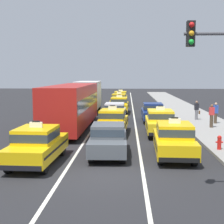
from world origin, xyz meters
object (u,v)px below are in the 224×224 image
Objects in this scene: fire_hydrant at (219,142)px; taxi_center_second at (113,121)px; taxi_center_sixth at (121,97)px; bus_left_second at (72,104)px; pedestrian_by_storefront at (212,116)px; box_truck_left_third at (89,95)px; taxi_right_nearest at (174,139)px; taxi_center_fifth at (119,100)px; pedestrian_near_crosswalk at (197,110)px; sedan_right_third at (153,112)px; sedan_center_nearest at (108,139)px; taxi_right_second at (160,122)px; pedestrian_far_corner at (216,113)px; sedan_center_third at (115,111)px; taxi_center_fourth at (119,105)px; taxi_left_nearest at (37,144)px.

taxi_center_second is at bearing 139.01° from fire_hydrant.
bus_left_second is at bearing -98.05° from taxi_center_sixth.
fire_hydrant is (-1.38, -7.15, -0.46)m from pedestrian_by_storefront.
taxi_right_nearest is (6.31, -18.75, -0.90)m from box_truck_left_third.
taxi_center_sixth is at bearing 81.95° from bus_left_second.
pedestrian_near_crosswalk is (6.89, -11.82, 0.07)m from taxi_center_fifth.
fire_hydrant is at bearing -100.94° from pedestrian_by_storefront.
sedan_right_third is at bearing -75.52° from taxi_center_fifth.
pedestrian_near_crosswalk is at bearing 60.86° from sedan_center_nearest.
taxi_center_fifth is (3.03, 16.12, -0.94)m from bus_left_second.
sedan_center_nearest is 6.58m from taxi_right_second.
bus_left_second is at bearing -156.56° from pedestrian_near_crosswalk.
bus_left_second is at bearing -168.57° from pedestrian_far_corner.
taxi_center_sixth is 1.06× the size of sedan_right_third.
sedan_center_third is at bearing -65.89° from box_truck_left_third.
bus_left_second is 6.84× the size of pedestrian_far_corner.
taxi_center_fourth is at bearing 87.70° from sedan_center_third.
sedan_center_third is at bearing 167.40° from pedestrian_far_corner.
pedestrian_near_crosswalk is at bearing 54.45° from taxi_left_nearest.
bus_left_second is 1.61× the size of box_truck_left_third.
pedestrian_by_storefront is at bearing 64.94° from taxi_right_nearest.
sedan_center_nearest is 12.85m from pedestrian_far_corner.
pedestrian_far_corner is (8.01, -1.79, 0.13)m from sedan_center_third.
taxi_right_nearest is 2.82× the size of pedestrian_far_corner.
bus_left_second is at bearing 90.06° from taxi_left_nearest.
taxi_left_nearest is 2.82× the size of pedestrian_far_corner.
pedestrian_far_corner reaches higher than sedan_right_third.
sedan_center_nearest is 0.93× the size of taxi_center_second.
taxi_center_fourth reaches higher than fire_hydrant.
bus_left_second is 10.67m from box_truck_left_third.
taxi_left_nearest reaches higher than pedestrian_by_storefront.
taxi_center_second is at bearing -151.68° from pedestrian_far_corner.
pedestrian_near_crosswalk is at bearing -40.39° from taxi_center_fourth.
taxi_left_nearest is at bearing -132.90° from pedestrian_far_corner.
sedan_center_third is at bearing 151.71° from pedestrian_by_storefront.
taxi_center_second is (3.05, -2.05, -0.94)m from bus_left_second.
taxi_center_fourth reaches higher than sedan_right_third.
taxi_center_sixth is at bearing 90.02° from sedan_center_nearest.
taxi_left_nearest is at bearing -152.13° from sedan_center_nearest.
taxi_center_fourth is (3.20, 10.02, -0.94)m from bus_left_second.
pedestrian_far_corner is (7.92, 4.27, 0.10)m from taxi_center_second.
taxi_right_nearest is at bearing -74.60° from sedan_center_third.
taxi_right_second is (3.14, -0.09, 0.00)m from taxi_center_second.
pedestrian_by_storefront is at bearing -111.86° from pedestrian_far_corner.
taxi_center_second reaches higher than pedestrian_far_corner.
sedan_center_nearest is at bearing -127.76° from pedestrian_far_corner.
box_truck_left_third reaches higher than pedestrian_far_corner.
bus_left_second is 11.22m from pedestrian_far_corner.
taxi_left_nearest is 13.89m from sedan_center_third.
pedestrian_by_storefront is at bearing 48.96° from sedan_center_nearest.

